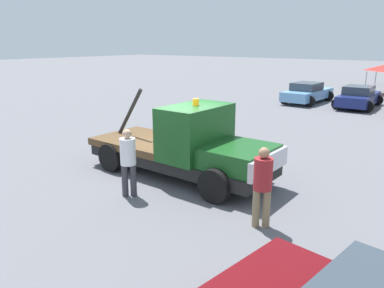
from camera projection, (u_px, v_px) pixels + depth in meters
ground_plane at (179, 174)px, 11.44m from camera, size 160.00×160.00×0.00m
tow_truck at (188, 147)px, 10.97m from camera, size 5.95×2.38×2.51m
person_near_truck at (263, 182)px, 7.95m from camera, size 0.40×0.40×1.81m
person_at_hood at (128, 158)px, 9.58m from camera, size 0.40×0.40×1.80m
parked_car_skyblue at (307, 93)px, 24.84m from camera, size 2.50×4.73×1.34m
parked_car_navy at (358, 97)px, 22.92m from camera, size 2.45×4.50×1.34m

